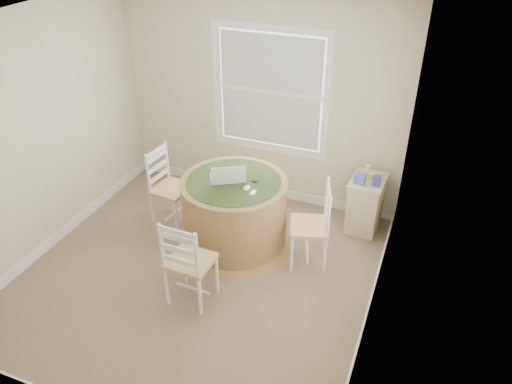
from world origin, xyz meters
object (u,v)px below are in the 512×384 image
at_px(chair_near, 190,261).
at_px(corner_chest, 365,204).
at_px(round_table, 235,211).
at_px(chair_right, 309,226).
at_px(laptop, 228,178).
at_px(chair_left, 172,189).

height_order(chair_near, corner_chest, chair_near).
distance_m(round_table, chair_right, 0.86).
distance_m(round_table, corner_chest, 1.57).
xyz_separation_m(laptop, corner_chest, (1.37, 0.87, -0.54)).
height_order(chair_left, chair_right, same).
bearing_deg(corner_chest, round_table, -143.30).
bearing_deg(round_table, chair_right, 1.42).
bearing_deg(chair_right, laptop, -106.23).
relative_size(chair_near, chair_right, 1.00).
xyz_separation_m(chair_near, chair_right, (0.90, 0.97, 0.00)).
distance_m(chair_near, laptop, 1.04).
bearing_deg(chair_right, corner_chest, 135.87).
bearing_deg(chair_near, laptop, -86.75).
height_order(round_table, corner_chest, round_table).
bearing_deg(corner_chest, chair_right, -114.18).
distance_m(chair_left, laptop, 0.91).
bearing_deg(round_table, corner_chest, 34.66).
height_order(round_table, chair_near, chair_near).
bearing_deg(round_table, chair_left, 171.93).
distance_m(chair_near, corner_chest, 2.27).
height_order(chair_near, laptop, laptop).
bearing_deg(chair_near, corner_chest, -124.50).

